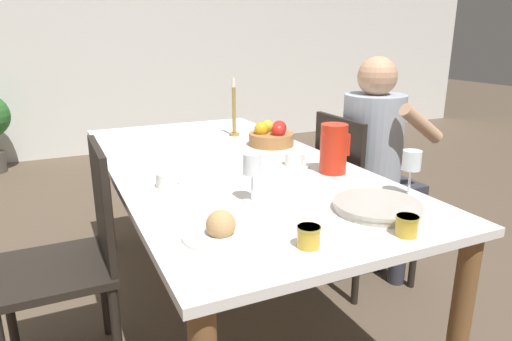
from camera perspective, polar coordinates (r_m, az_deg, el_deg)
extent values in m
plane|color=brown|center=(2.37, -3.23, -16.59)|extent=(20.00, 20.00, 0.00)
cube|color=white|center=(5.31, -17.93, 16.08)|extent=(10.00, 0.06, 2.60)
cube|color=white|center=(2.06, -3.57, 0.51)|extent=(1.01, 2.03, 0.03)
cylinder|color=brown|center=(1.74, 23.99, -17.83)|extent=(0.07, 0.07, 0.71)
cylinder|color=brown|center=(2.97, -18.33, -2.69)|extent=(0.07, 0.07, 0.71)
cylinder|color=brown|center=(3.17, -2.32, -0.55)|extent=(0.07, 0.07, 0.71)
cylinder|color=black|center=(2.81, 13.99, -6.44)|extent=(0.04, 0.04, 0.44)
cylinder|color=black|center=(2.56, 19.20, -9.28)|extent=(0.04, 0.04, 0.44)
cylinder|color=black|center=(2.60, 7.54, -7.95)|extent=(0.04, 0.04, 0.44)
cylinder|color=black|center=(2.33, 12.48, -11.31)|extent=(0.04, 0.04, 0.44)
cube|color=black|center=(2.48, 13.67, -3.74)|extent=(0.42, 0.42, 0.03)
cube|color=black|center=(2.29, 10.20, 1.04)|extent=(0.03, 0.39, 0.45)
cylinder|color=black|center=(2.19, -28.41, -15.17)|extent=(0.04, 0.04, 0.44)
cylinder|color=black|center=(1.87, -16.93, -19.52)|extent=(0.04, 0.04, 0.44)
cylinder|color=black|center=(2.18, -18.44, -13.99)|extent=(0.04, 0.04, 0.44)
cube|color=black|center=(1.90, -24.02, -11.35)|extent=(0.42, 0.42, 0.03)
cube|color=black|center=(1.81, -18.70, -3.87)|extent=(0.03, 0.39, 0.45)
cylinder|color=#33333D|center=(2.68, 15.18, -7.32)|extent=(0.09, 0.09, 0.47)
cylinder|color=#33333D|center=(2.57, 17.47, -8.58)|extent=(0.09, 0.09, 0.47)
cube|color=#33333D|center=(2.48, 15.51, -2.41)|extent=(0.30, 0.34, 0.11)
cylinder|color=#9EA8B7|center=(2.34, 14.35, 3.61)|extent=(0.30, 0.30, 0.46)
sphere|color=tan|center=(2.30, 14.93, 11.29)|extent=(0.19, 0.19, 0.19)
cylinder|color=tan|center=(2.24, 19.95, 5.50)|extent=(0.25, 0.06, 0.20)
cylinder|color=red|center=(1.92, 9.67, 2.70)|extent=(0.11, 0.11, 0.21)
cube|color=red|center=(1.95, 11.28, 3.18)|extent=(0.02, 0.02, 0.09)
cone|color=red|center=(1.87, 8.66, 5.02)|extent=(0.04, 0.04, 0.04)
cylinder|color=white|center=(1.60, -0.46, -3.79)|extent=(0.06, 0.06, 0.00)
cylinder|color=white|center=(1.58, -0.47, -2.09)|extent=(0.01, 0.01, 0.10)
cylinder|color=white|center=(1.55, -0.47, 0.84)|extent=(0.07, 0.07, 0.07)
cylinder|color=white|center=(1.74, 18.49, -2.88)|extent=(0.06, 0.06, 0.00)
cylinder|color=white|center=(1.73, 18.64, -1.37)|extent=(0.01, 0.01, 0.09)
cylinder|color=white|center=(1.70, 18.90, 1.23)|extent=(0.07, 0.07, 0.07)
cylinder|color=red|center=(1.71, 18.85, 0.71)|extent=(0.05, 0.05, 0.04)
cylinder|color=white|center=(1.76, -11.05, -2.09)|extent=(0.14, 0.14, 0.01)
cylinder|color=white|center=(1.75, -11.11, -1.15)|extent=(0.08, 0.08, 0.05)
cube|color=white|center=(1.76, -9.63, -0.87)|extent=(0.01, 0.01, 0.03)
cylinder|color=white|center=(2.01, 4.75, 0.61)|extent=(0.14, 0.14, 0.01)
cylinder|color=white|center=(2.00, 4.77, 1.44)|extent=(0.08, 0.08, 0.05)
cube|color=white|center=(2.02, 5.93, 1.66)|extent=(0.01, 0.01, 0.03)
cylinder|color=#B7B2A8|center=(1.56, 14.89, -4.56)|extent=(0.28, 0.28, 0.02)
cylinder|color=#B7B2A8|center=(1.56, 14.94, -4.05)|extent=(0.29, 0.29, 0.01)
cylinder|color=white|center=(1.33, -4.39, -8.10)|extent=(0.23, 0.23, 0.01)
sphere|color=tan|center=(1.31, -4.42, -6.76)|extent=(0.09, 0.09, 0.09)
cylinder|color=gold|center=(1.27, 6.59, -8.24)|extent=(0.06, 0.06, 0.06)
cylinder|color=gold|center=(1.26, 6.64, -7.14)|extent=(0.07, 0.07, 0.01)
cylinder|color=gold|center=(1.40, 18.34, -6.59)|extent=(0.06, 0.06, 0.06)
cylinder|color=gold|center=(1.39, 18.44, -5.58)|extent=(0.07, 0.07, 0.01)
cylinder|color=#9E6B3D|center=(2.38, 1.93, 3.94)|extent=(0.23, 0.23, 0.06)
sphere|color=red|center=(2.40, 2.94, 5.37)|extent=(0.07, 0.07, 0.07)
sphere|color=gold|center=(2.41, 1.41, 5.46)|extent=(0.07, 0.07, 0.07)
sphere|color=gold|center=(2.36, 0.68, 5.18)|extent=(0.07, 0.07, 0.07)
sphere|color=red|center=(2.33, 2.83, 5.03)|extent=(0.07, 0.07, 0.07)
cylinder|color=olive|center=(2.61, -2.73, 4.54)|extent=(0.06, 0.06, 0.01)
cylinder|color=olive|center=(2.59, -2.77, 7.50)|extent=(0.02, 0.02, 0.26)
cylinder|color=beige|center=(2.56, -2.82, 10.91)|extent=(0.02, 0.02, 0.05)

